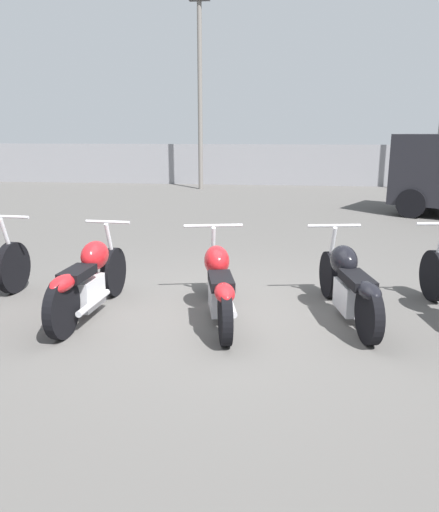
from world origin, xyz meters
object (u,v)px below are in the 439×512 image
(light_pole_left, at_px, (200,76))
(motorcycle_slot_3, at_px, (349,283))
(motorcycle_slot_1, at_px, (89,280))
(motorcycle_slot_2, at_px, (219,283))

(light_pole_left, distance_m, motorcycle_slot_3, 13.51)
(light_pole_left, relative_size, motorcycle_slot_3, 3.24)
(light_pole_left, height_order, motorcycle_slot_3, light_pole_left)
(motorcycle_slot_1, bearing_deg, motorcycle_slot_2, 7.28)
(light_pole_left, distance_m, motorcycle_slot_2, 13.34)
(light_pole_left, xyz_separation_m, motorcycle_slot_1, (0.79, -12.79, -3.46))
(motorcycle_slot_2, bearing_deg, light_pole_left, 87.76)
(motorcycle_slot_1, xyz_separation_m, motorcycle_slot_2, (1.45, 0.10, -0.02))
(light_pole_left, height_order, motorcycle_slot_1, light_pole_left)
(motorcycle_slot_3, bearing_deg, motorcycle_slot_2, 175.59)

